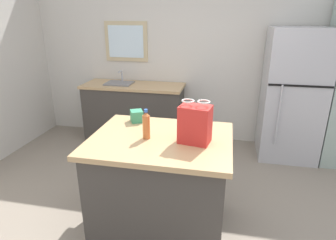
# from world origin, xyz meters

# --- Properties ---
(ground) EXTENTS (6.45, 6.45, 0.00)m
(ground) POSITION_xyz_m (0.00, 0.00, 0.00)
(ground) COLOR gray
(back_wall) EXTENTS (5.37, 0.13, 2.75)m
(back_wall) POSITION_xyz_m (-0.02, 2.28, 1.38)
(back_wall) COLOR silver
(back_wall) RESTS_ON ground
(kitchen_island) EXTENTS (1.20, 0.96, 0.92)m
(kitchen_island) POSITION_xyz_m (-0.15, 0.04, 0.46)
(kitchen_island) COLOR #423D38
(kitchen_island) RESTS_ON ground
(refrigerator) EXTENTS (0.76, 0.72, 1.76)m
(refrigerator) POSITION_xyz_m (1.25, 1.86, 0.88)
(refrigerator) COLOR #B7B7BC
(refrigerator) RESTS_ON ground
(sink_counter) EXTENTS (1.53, 0.59, 1.10)m
(sink_counter) POSITION_xyz_m (-1.03, 1.93, 0.47)
(sink_counter) COLOR #423D38
(sink_counter) RESTS_ON ground
(shopping_bag) EXTENTS (0.27, 0.21, 0.35)m
(shopping_bag) POSITION_xyz_m (0.14, 0.01, 1.08)
(shopping_bag) COLOR red
(shopping_bag) RESTS_ON kitchen_island
(small_box) EXTENTS (0.16, 0.16, 0.11)m
(small_box) POSITION_xyz_m (-0.47, 0.37, 0.98)
(small_box) COLOR #388E66
(small_box) RESTS_ON kitchen_island
(bottle) EXTENTS (0.06, 0.06, 0.26)m
(bottle) POSITION_xyz_m (-0.26, 0.00, 1.04)
(bottle) COLOR #C66633
(bottle) RESTS_ON kitchen_island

